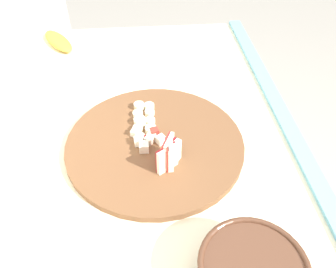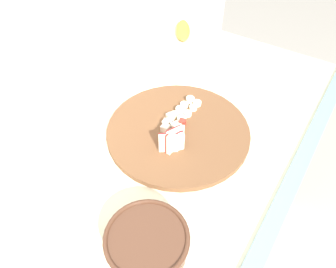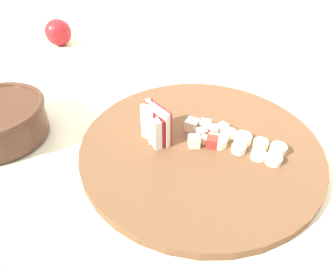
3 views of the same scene
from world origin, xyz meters
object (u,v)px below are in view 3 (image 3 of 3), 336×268
Objects in this scene: apple_dice_pile at (202,132)px; banana_slice_rows at (242,144)px; cutting_board at (200,146)px; whole_apple at (58,32)px; apple_wedge_fan at (155,125)px.

banana_slice_rows is (0.07, 0.00, -0.00)m from apple_dice_pile.
cutting_board is 0.59m from whole_apple.
whole_apple is (-0.53, 0.22, 0.01)m from apple_dice_pile.
apple_wedge_fan is at bearing -161.37° from banana_slice_rows.
whole_apple is (-0.60, 0.22, 0.01)m from banana_slice_rows.
apple_wedge_fan is at bearing -148.42° from apple_dice_pile.
whole_apple is (-0.46, 0.27, -0.01)m from apple_wedge_fan.
banana_slice_rows is at bearing -20.20° from whole_apple.
apple_wedge_fan is 0.88× the size of whole_apple.
apple_dice_pile is (0.07, 0.04, -0.02)m from apple_wedge_fan.
whole_apple reaches higher than cutting_board.
apple_wedge_fan is 0.80× the size of apple_dice_pile.
cutting_board is 0.02m from apple_dice_pile.
apple_dice_pile is at bearing 31.58° from apple_wedge_fan.
apple_dice_pile is 1.11× the size of whole_apple.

